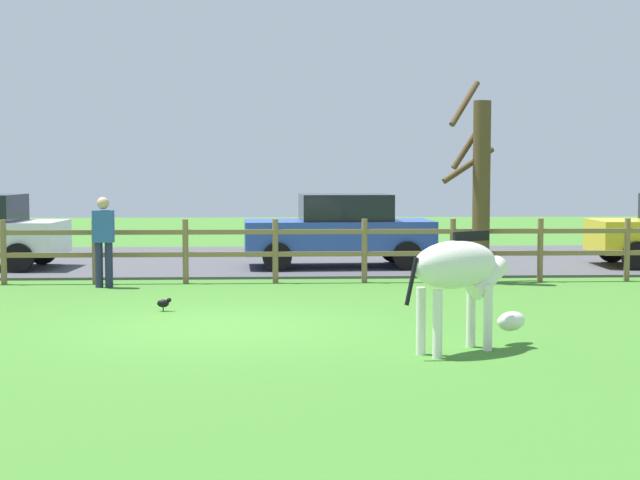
{
  "coord_description": "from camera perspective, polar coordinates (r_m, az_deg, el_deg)",
  "views": [
    {
      "loc": [
        0.79,
        -13.01,
        2.13
      ],
      "look_at": [
        1.46,
        1.45,
        1.07
      ],
      "focal_mm": 53.91,
      "sensor_mm": 36.0,
      "label": 1
    }
  ],
  "objects": [
    {
      "name": "parking_asphalt",
      "position": [
        22.42,
        -4.66,
        -1.21
      ],
      "size": [
        28.0,
        7.4,
        0.05
      ],
      "primitive_type": "cube",
      "color": "#47474C",
      "rests_on": "ground_plane"
    },
    {
      "name": "visitor_near_fence",
      "position": [
        17.76,
        -12.73,
        0.14
      ],
      "size": [
        0.37,
        0.24,
        1.64
      ],
      "color": "#232847",
      "rests_on": "ground_plane"
    },
    {
      "name": "bare_tree",
      "position": [
        18.29,
        9.46,
        3.19
      ],
      "size": [
        1.08,
        0.88,
        3.83
      ],
      "color": "#513A23",
      "rests_on": "ground_plane"
    },
    {
      "name": "ground_plane",
      "position": [
        13.2,
        -6.06,
        -5.11
      ],
      "size": [
        60.0,
        60.0,
        0.0
      ],
      "primitive_type": "plane",
      "color": "#3D7528"
    },
    {
      "name": "crow_on_grass",
      "position": [
        14.67,
        -9.25,
        -3.71
      ],
      "size": [
        0.22,
        0.1,
        0.2
      ],
      "color": "black",
      "rests_on": "ground_plane"
    },
    {
      "name": "paddock_fence",
      "position": [
        18.09,
        -5.33,
        -0.41
      ],
      "size": [
        21.99,
        0.11,
        1.21
      ],
      "color": "olive",
      "rests_on": "ground_plane"
    },
    {
      "name": "parked_car_blue",
      "position": [
        20.57,
        1.19,
        0.61
      ],
      "size": [
        4.07,
        2.03,
        1.56
      ],
      "color": "#2D4CAD",
      "rests_on": "parking_asphalt"
    },
    {
      "name": "zebra",
      "position": [
        11.31,
        8.34,
        -1.96
      ],
      "size": [
        1.69,
        1.26,
        1.41
      ],
      "color": "white",
      "rests_on": "ground_plane"
    }
  ]
}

